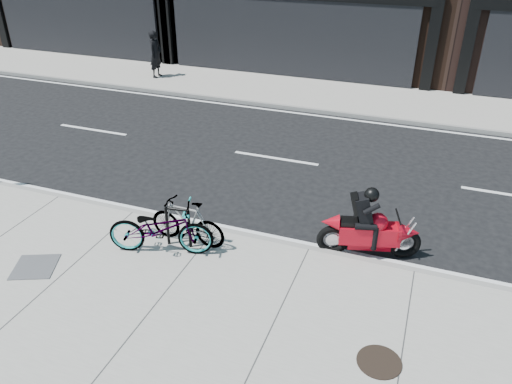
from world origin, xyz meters
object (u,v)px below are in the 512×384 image
at_px(motorcycle, 374,229).
at_px(manhole_cover, 379,362).
at_px(pedestrian, 156,54).
at_px(bike_rack, 178,224).
at_px(bicycle_front, 161,228).
at_px(utility_grate, 35,267).
at_px(bicycle_rear, 187,222).

distance_m(motorcycle, manhole_cover, 2.89).
distance_m(motorcycle, pedestrian, 13.50).
xyz_separation_m(bike_rack, pedestrian, (-6.43, 10.21, 0.40)).
distance_m(bike_rack, bicycle_front, 0.37).
distance_m(motorcycle, utility_grate, 6.41).
relative_size(bicycle_rear, manhole_cover, 2.42).
distance_m(bike_rack, pedestrian, 12.07).
distance_m(bicycle_rear, utility_grate, 2.92).
distance_m(pedestrian, utility_grate, 12.55).
distance_m(bike_rack, motorcycle, 3.77).
height_order(bike_rack, pedestrian, pedestrian).
xyz_separation_m(bicycle_rear, manhole_cover, (4.01, -1.78, -0.47)).
bearing_deg(bike_rack, pedestrian, 122.21).
bearing_deg(bicycle_rear, pedestrian, -144.89).
bearing_deg(bicycle_front, bike_rack, -50.86).
bearing_deg(utility_grate, bike_rack, 35.60).
bearing_deg(pedestrian, bicycle_rear, -145.90).
xyz_separation_m(bike_rack, bicycle_front, (-0.21, -0.30, 0.03)).
relative_size(pedestrian, manhole_cover, 2.74).
distance_m(pedestrian, manhole_cover, 15.89).
xyz_separation_m(pedestrian, manhole_cover, (10.56, -11.84, -0.90)).
xyz_separation_m(bicycle_front, motorcycle, (3.79, 1.48, -0.05)).
xyz_separation_m(bicycle_rear, utility_grate, (-2.31, -1.72, -0.47)).
bearing_deg(bike_rack, bicycle_front, -124.85).
xyz_separation_m(bicycle_front, pedestrian, (-6.22, 10.51, 0.38)).
bearing_deg(bicycle_front, manhole_cover, -123.02).
xyz_separation_m(manhole_cover, utility_grate, (-6.32, 0.06, 0.00)).
xyz_separation_m(bicycle_front, utility_grate, (-1.98, -1.27, -0.52)).
bearing_deg(manhole_cover, pedestrian, 131.75).
xyz_separation_m(bike_rack, utility_grate, (-2.19, -1.57, -0.49)).
relative_size(bicycle_rear, pedestrian, 0.88).
bearing_deg(bike_rack, motorcycle, 18.15).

